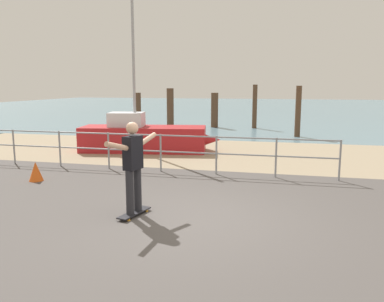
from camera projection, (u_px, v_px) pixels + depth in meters
ground_plane at (183, 242)px, 6.01m from camera, size 24.00×10.00×0.04m
beach_strip at (242, 154)px, 13.68m from camera, size 24.00×6.00×0.04m
sea_surface at (273, 108)px, 40.52m from camera, size 72.00×50.00×0.04m
railing_fence at (134, 146)px, 10.91m from camera, size 10.86×0.05×1.05m
sailboat at (148, 137)px, 14.06m from camera, size 5.06×2.13×5.90m
skateboard at (134, 213)px, 7.18m from camera, size 0.39×0.82×0.08m
skateboarder at (133, 162)px, 7.02m from camera, size 0.44×1.42×1.65m
groyne_post_0 at (138, 109)px, 22.64m from camera, size 0.32×0.32×1.92m
groyne_post_1 at (170, 109)px, 21.20m from camera, size 0.38×0.38×2.18m
groyne_post_2 at (215, 110)px, 21.87m from camera, size 0.40×0.40×1.93m
groyne_post_3 at (255, 107)px, 21.36m from camera, size 0.25×0.25×2.38m
groyne_post_4 at (298, 112)px, 17.85m from camera, size 0.26×0.26×2.33m
traffic_cone at (36, 172)px, 9.74m from camera, size 0.36×0.36×0.50m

